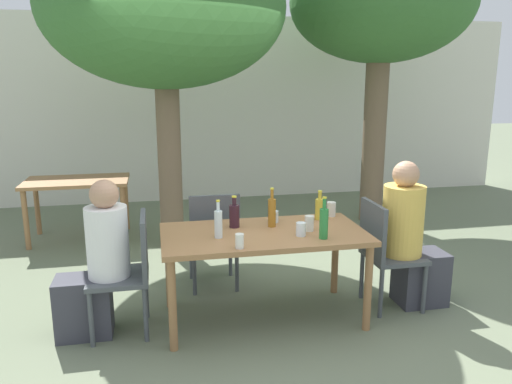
{
  "coord_description": "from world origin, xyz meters",
  "views": [
    {
      "loc": [
        -0.8,
        -3.61,
        1.89
      ],
      "look_at": [
        0.0,
        0.3,
        0.97
      ],
      "focal_mm": 35.0,
      "sensor_mm": 36.0,
      "label": 1
    }
  ],
  "objects_px": {
    "green_bottle_1": "(324,222)",
    "drinking_glass_3": "(240,241)",
    "tree_near": "(164,10)",
    "oil_cruet_0": "(320,208)",
    "patio_chair_2": "(214,235)",
    "dining_table_back": "(77,188)",
    "patio_chair_0": "(130,267)",
    "tree_far": "(381,6)",
    "person_seated_0": "(96,268)",
    "dining_table_front": "(264,241)",
    "drinking_glass_4": "(274,217)",
    "wine_bottle_4": "(234,215)",
    "person_seated_1": "(411,242)",
    "drinking_glass_1": "(309,223)",
    "water_bottle_3": "(218,223)",
    "drinking_glass_0": "(301,229)",
    "drinking_glass_2": "(331,209)",
    "amber_bottle_2": "(272,212)",
    "patio_chair_1": "(384,248)"
  },
  "relations": [
    {
      "from": "dining_table_back",
      "to": "wine_bottle_4",
      "type": "xyz_separation_m",
      "value": [
        1.51,
        -2.25,
        0.2
      ]
    },
    {
      "from": "water_bottle_3",
      "to": "tree_near",
      "type": "bearing_deg",
      "value": 98.1
    },
    {
      "from": "person_seated_0",
      "to": "wine_bottle_4",
      "type": "relative_size",
      "value": 4.61
    },
    {
      "from": "green_bottle_1",
      "to": "dining_table_back",
      "type": "bearing_deg",
      "value": 128.37
    },
    {
      "from": "dining_table_back",
      "to": "person_seated_0",
      "type": "height_order",
      "value": "person_seated_0"
    },
    {
      "from": "oil_cruet_0",
      "to": "drinking_glass_2",
      "type": "bearing_deg",
      "value": 29.52
    },
    {
      "from": "drinking_glass_1",
      "to": "drinking_glass_3",
      "type": "height_order",
      "value": "drinking_glass_1"
    },
    {
      "from": "tree_far",
      "to": "drinking_glass_3",
      "type": "height_order",
      "value": "tree_far"
    },
    {
      "from": "tree_far",
      "to": "tree_near",
      "type": "bearing_deg",
      "value": -167.44
    },
    {
      "from": "tree_far",
      "to": "patio_chair_2",
      "type": "relative_size",
      "value": 3.92
    },
    {
      "from": "dining_table_front",
      "to": "drinking_glass_0",
      "type": "xyz_separation_m",
      "value": [
        0.25,
        -0.15,
        0.13
      ]
    },
    {
      "from": "dining_table_back",
      "to": "wine_bottle_4",
      "type": "distance_m",
      "value": 2.72
    },
    {
      "from": "patio_chair_1",
      "to": "water_bottle_3",
      "type": "distance_m",
      "value": 1.42
    },
    {
      "from": "tree_far",
      "to": "dining_table_front",
      "type": "relative_size",
      "value": 2.25
    },
    {
      "from": "person_seated_0",
      "to": "drinking_glass_0",
      "type": "xyz_separation_m",
      "value": [
        1.52,
        -0.15,
        0.25
      ]
    },
    {
      "from": "patio_chair_0",
      "to": "person_seated_1",
      "type": "bearing_deg",
      "value": 90.0
    },
    {
      "from": "tree_near",
      "to": "patio_chair_0",
      "type": "relative_size",
      "value": 3.76
    },
    {
      "from": "dining_table_back",
      "to": "drinking_glass_2",
      "type": "xyz_separation_m",
      "value": [
        2.38,
        -2.09,
        0.17
      ]
    },
    {
      "from": "oil_cruet_0",
      "to": "amber_bottle_2",
      "type": "xyz_separation_m",
      "value": [
        -0.44,
        -0.13,
        0.03
      ]
    },
    {
      "from": "drinking_glass_0",
      "to": "drinking_glass_1",
      "type": "bearing_deg",
      "value": 47.03
    },
    {
      "from": "tree_near",
      "to": "dining_table_back",
      "type": "bearing_deg",
      "value": 154.18
    },
    {
      "from": "person_seated_0",
      "to": "drinking_glass_0",
      "type": "bearing_deg",
      "value": 84.34
    },
    {
      "from": "dining_table_back",
      "to": "patio_chair_0",
      "type": "height_order",
      "value": "patio_chair_0"
    },
    {
      "from": "patio_chair_0",
      "to": "drinking_glass_4",
      "type": "bearing_deg",
      "value": 101.84
    },
    {
      "from": "person_seated_1",
      "to": "drinking_glass_0",
      "type": "distance_m",
      "value": 1.03
    },
    {
      "from": "green_bottle_1",
      "to": "drinking_glass_3",
      "type": "height_order",
      "value": "green_bottle_1"
    },
    {
      "from": "drinking_glass_4",
      "to": "tree_far",
      "type": "bearing_deg",
      "value": 49.87
    },
    {
      "from": "tree_far",
      "to": "drinking_glass_4",
      "type": "relative_size",
      "value": 37.22
    },
    {
      "from": "patio_chair_2",
      "to": "drinking_glass_4",
      "type": "xyz_separation_m",
      "value": [
        0.46,
        -0.4,
        0.26
      ]
    },
    {
      "from": "patio_chair_0",
      "to": "water_bottle_3",
      "type": "relative_size",
      "value": 3.13
    },
    {
      "from": "oil_cruet_0",
      "to": "amber_bottle_2",
      "type": "relative_size",
      "value": 0.78
    },
    {
      "from": "oil_cruet_0",
      "to": "drinking_glass_1",
      "type": "bearing_deg",
      "value": -121.75
    },
    {
      "from": "patio_chair_1",
      "to": "oil_cruet_0",
      "type": "bearing_deg",
      "value": 62.5
    },
    {
      "from": "patio_chair_2",
      "to": "drinking_glass_0",
      "type": "bearing_deg",
      "value": 125.66
    },
    {
      "from": "oil_cruet_0",
      "to": "drinking_glass_3",
      "type": "xyz_separation_m",
      "value": [
        -0.78,
        -0.59,
        -0.04
      ]
    },
    {
      "from": "tree_far",
      "to": "person_seated_0",
      "type": "height_order",
      "value": "tree_far"
    },
    {
      "from": "oil_cruet_0",
      "to": "drinking_glass_3",
      "type": "bearing_deg",
      "value": -143.1
    },
    {
      "from": "person_seated_0",
      "to": "green_bottle_1",
      "type": "distance_m",
      "value": 1.71
    },
    {
      "from": "patio_chair_0",
      "to": "tree_near",
      "type": "bearing_deg",
      "value": 168.73
    },
    {
      "from": "tree_near",
      "to": "drinking_glass_3",
      "type": "distance_m",
      "value": 2.89
    },
    {
      "from": "patio_chair_2",
      "to": "green_bottle_1",
      "type": "xyz_separation_m",
      "value": [
        0.71,
        -0.89,
        0.33
      ]
    },
    {
      "from": "tree_far",
      "to": "drinking_glass_3",
      "type": "xyz_separation_m",
      "value": [
        -2.29,
        -2.84,
        -1.99
      ]
    },
    {
      "from": "dining_table_front",
      "to": "drinking_glass_1",
      "type": "distance_m",
      "value": 0.38
    },
    {
      "from": "dining_table_back",
      "to": "patio_chair_2",
      "type": "height_order",
      "value": "patio_chair_2"
    },
    {
      "from": "dining_table_front",
      "to": "patio_chair_0",
      "type": "height_order",
      "value": "patio_chair_0"
    },
    {
      "from": "dining_table_back",
      "to": "drinking_glass_2",
      "type": "relative_size",
      "value": 9.5
    },
    {
      "from": "tree_far",
      "to": "amber_bottle_2",
      "type": "height_order",
      "value": "tree_far"
    },
    {
      "from": "oil_cruet_0",
      "to": "water_bottle_3",
      "type": "bearing_deg",
      "value": -160.19
    },
    {
      "from": "person_seated_0",
      "to": "drinking_glass_1",
      "type": "bearing_deg",
      "value": 88.43
    },
    {
      "from": "dining_table_front",
      "to": "wine_bottle_4",
      "type": "distance_m",
      "value": 0.32
    }
  ]
}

